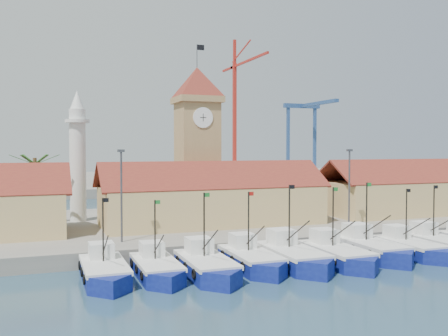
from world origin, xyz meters
name	(u,v)px	position (x,y,z in m)	size (l,w,h in m)	color
ground	(289,276)	(0.00, 0.00, 0.00)	(400.00, 400.00, 0.00)	#1B3748
quay	(202,225)	(0.00, 24.00, 0.75)	(140.00, 32.00, 1.50)	gray
terminal	(112,181)	(0.00, 110.00, 1.00)	(240.00, 80.00, 2.00)	gray
boat_0	(105,273)	(-14.65, 3.36, 0.73)	(3.39, 9.29, 7.03)	navy
boat_1	(157,270)	(-10.47, 3.05, 0.69)	(3.24, 8.88, 6.72)	navy
boat_2	(207,268)	(-6.47, 2.05, 0.76)	(3.53, 9.67, 7.32)	navy
boat_3	(252,261)	(-1.99, 3.09, 0.74)	(3.46, 9.48, 7.17)	navy
boat_4	(294,258)	(1.86, 2.59, 0.80)	(3.74, 10.25, 7.76)	navy
boat_5	(338,256)	(6.11, 2.08, 0.77)	(3.59, 9.83, 7.44)	navy
boat_6	(372,250)	(10.67, 3.20, 0.80)	(3.72, 10.18, 7.70)	navy
boat_7	(412,249)	(14.95, 2.65, 0.72)	(3.37, 9.22, 6.98)	navy
boat_8	(440,245)	(18.86, 3.12, 0.74)	(3.48, 9.52, 7.21)	navy
hall_center	(212,203)	(0.00, 20.00, 3.99)	(27.04, 10.13, 7.61)	tan
hall_right	(424,195)	(32.00, 20.00, 3.99)	(31.20, 10.13, 7.61)	tan
clock_tower	(197,138)	(0.00, 26.00, 11.96)	(5.80, 5.80, 22.70)	#A78655
minaret	(78,155)	(-15.00, 28.00, 9.73)	(3.00, 3.00, 16.30)	silver
palm_tree	(35,185)	(-20.00, 26.00, 6.25)	(5.60, 5.03, 8.39)	brown
lamp_posts	(241,188)	(0.50, 12.00, 6.48)	(80.70, 0.25, 9.03)	#3F3F44
crane_red_right	(236,100)	(36.15, 103.42, 25.03)	(1.00, 33.73, 41.34)	#B4241B
gantry	(307,119)	(62.00, 106.65, 20.04)	(13.00, 22.00, 23.20)	#2A4A81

